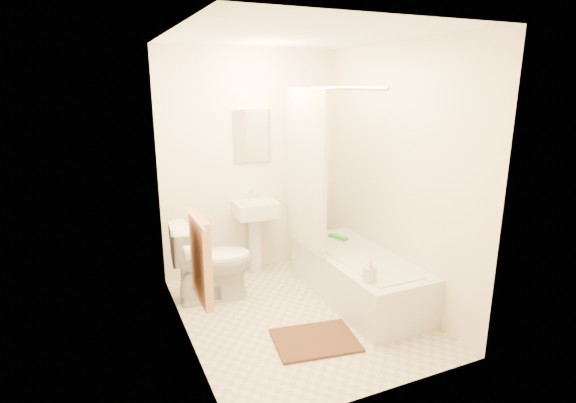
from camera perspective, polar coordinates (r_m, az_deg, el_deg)
name	(u,v)px	position (r m, az deg, el deg)	size (l,w,h in m)	color
floor	(299,314)	(4.23, 1.42, -14.04)	(2.40, 2.40, 0.00)	beige
ceiling	(301,35)	(3.73, 1.67, 20.36)	(2.40, 2.40, 0.00)	white
wall_back	(252,163)	(4.89, -4.56, 4.85)	(2.00, 0.02, 2.40)	beige
wall_left	(181,197)	(3.50, -13.42, 0.53)	(0.02, 2.40, 2.40)	beige
wall_right	(397,176)	(4.32, 13.62, 3.17)	(0.02, 2.40, 2.40)	beige
mirror	(252,136)	(4.83, -4.55, 8.33)	(0.40, 0.03, 0.55)	white
curtain_rod	(328,88)	(3.93, 5.04, 14.18)	(0.03, 0.03, 1.70)	silver
shower_curtain	(306,170)	(4.36, 2.26, 3.96)	(0.04, 0.80, 1.55)	silver
towel_bar	(194,218)	(3.29, -11.80, -2.06)	(0.02, 0.02, 0.60)	silver
towel	(201,259)	(3.40, -11.02, -7.17)	(0.06, 0.45, 0.66)	#CC7266
toilet_paper	(191,252)	(3.77, -12.27, -6.34)	(0.12, 0.12, 0.11)	white
toilet	(212,261)	(4.41, -9.60, -7.48)	(0.44, 0.78, 0.76)	silver
sink	(256,234)	(4.94, -4.13, -4.13)	(0.45, 0.36, 0.88)	silver
bathtub	(358,277)	(4.47, 8.84, -9.41)	(0.69, 1.57, 0.44)	silver
bath_mat	(315,340)	(3.83, 3.47, -17.16)	(0.66, 0.50, 0.02)	#4F251A
soap_bottle	(370,271)	(3.81, 10.36, -8.66)	(0.09, 0.09, 0.19)	silver
scrub_brush	(338,238)	(4.78, 6.39, -4.57)	(0.07, 0.22, 0.04)	green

